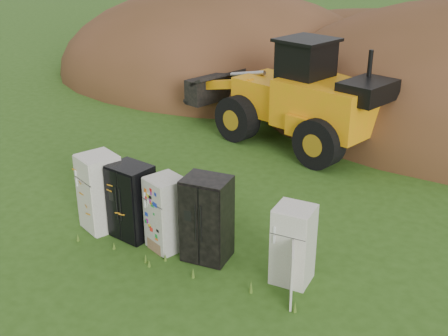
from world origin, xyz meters
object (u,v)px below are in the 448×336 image
at_px(fridge_black_side, 132,201).
at_px(fridge_dark_mid, 207,219).
at_px(fridge_sticker, 167,213).
at_px(wheel_loader, 283,89).
at_px(fridge_open_door, 293,245).
at_px(fridge_leftmost, 100,192).

xyz_separation_m(fridge_black_side, fridge_dark_mid, (1.97, -0.03, 0.06)).
relative_size(fridge_sticker, wheel_loader, 0.23).
relative_size(fridge_black_side, fridge_open_door, 1.07).
distance_m(fridge_leftmost, fridge_black_side, 0.89).
bearing_deg(fridge_dark_mid, fridge_open_door, -3.60).
xyz_separation_m(fridge_dark_mid, wheel_loader, (-1.42, 7.69, 0.82)).
xyz_separation_m(fridge_leftmost, fridge_dark_mid, (2.86, -0.01, 0.01)).
distance_m(fridge_black_side, fridge_dark_mid, 1.98).
bearing_deg(fridge_dark_mid, wheel_loader, 96.04).
relative_size(fridge_dark_mid, fridge_open_door, 1.13).
relative_size(fridge_leftmost, fridge_dark_mid, 0.99).
relative_size(fridge_leftmost, fridge_open_door, 1.12).
relative_size(fridge_sticker, fridge_dark_mid, 0.90).
relative_size(fridge_sticker, fridge_open_door, 1.03).
xyz_separation_m(fridge_sticker, wheel_loader, (-0.43, 7.73, 0.91)).
height_order(fridge_leftmost, fridge_sticker, fridge_leftmost).
height_order(fridge_leftmost, fridge_open_door, fridge_leftmost).
bearing_deg(fridge_dark_mid, fridge_black_side, 174.82).
bearing_deg(fridge_leftmost, fridge_dark_mid, 23.39).
bearing_deg(wheel_loader, fridge_black_side, -76.82).
height_order(fridge_leftmost, fridge_black_side, fridge_leftmost).
bearing_deg(fridge_black_side, fridge_sticker, 6.20).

